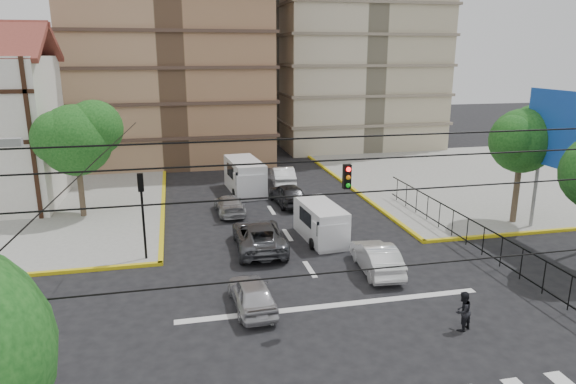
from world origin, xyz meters
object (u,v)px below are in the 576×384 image
object	(u,v)px
traffic_light_nw	(142,202)
van_right_lane	(322,224)
pedestrian_crosswalk	(463,311)
car_white_front_right	(376,257)
car_silver_front_left	(252,294)
van_left_lane	(245,177)

from	to	relation	value
traffic_light_nw	van_right_lane	distance (m)	9.75
pedestrian_crosswalk	car_white_front_right	bearing A→B (deg)	-103.90
traffic_light_nw	pedestrian_crosswalk	world-z (taller)	traffic_light_nw
car_silver_front_left	pedestrian_crosswalk	xyz separation A→B (m)	(7.48, -3.40, 0.12)
van_right_lane	car_silver_front_left	bearing A→B (deg)	-130.10
car_silver_front_left	car_white_front_right	bearing A→B (deg)	-162.29
van_right_lane	van_left_lane	size ratio (longest dim) A/B	0.83
van_left_lane	car_white_front_right	bearing A→B (deg)	-80.61
van_right_lane	car_white_front_right	distance (m)	4.84
car_silver_front_left	van_right_lane	bearing A→B (deg)	-128.30
van_right_lane	car_silver_front_left	xyz separation A→B (m)	(-4.99, -7.02, -0.32)
van_right_lane	van_left_lane	xyz separation A→B (m)	(-2.73, 11.12, 0.20)
van_left_lane	car_white_front_right	xyz separation A→B (m)	(4.11, -15.74, -0.47)
van_right_lane	pedestrian_crosswalk	distance (m)	10.72
traffic_light_nw	car_silver_front_left	size ratio (longest dim) A/B	1.14
traffic_light_nw	pedestrian_crosswalk	distance (m)	15.45
traffic_light_nw	van_right_lane	size ratio (longest dim) A/B	0.95
car_white_front_right	traffic_light_nw	bearing A→B (deg)	-14.63
car_white_front_right	van_left_lane	bearing A→B (deg)	-71.17
van_right_lane	van_left_lane	distance (m)	11.45
van_left_lane	pedestrian_crosswalk	bearing A→B (deg)	-81.63
van_left_lane	pedestrian_crosswalk	world-z (taller)	van_left_lane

